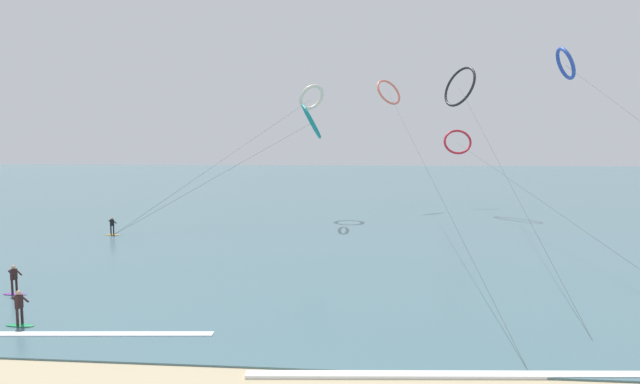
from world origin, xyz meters
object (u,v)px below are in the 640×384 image
Objects in this scene: surfer_violet at (14,282)px; kite_ivory at (311,97)px; surfer_emerald at (19,310)px; kite_teal at (311,122)px; kite_coral at (389,92)px; surfer_amber at (112,227)px; kite_crimson at (458,142)px; kite_cobalt at (566,64)px; kite_charcoal at (460,87)px.

kite_ivory is at bearing 173.44° from surfer_violet.
kite_teal is (10.22, 33.91, 10.27)m from surfer_emerald.
kite_teal is (-9.06, -15.57, -4.62)m from kite_coral.
surfer_emerald is 0.09× the size of kite_ivory.
surfer_amber is 46.35m from kite_crimson.
kite_ivory is at bearing 84.75° from kite_cobalt.
surfer_amber is at bearing -155.38° from surfer_emerald.
kite_crimson is at bearing 42.53° from surfer_amber.
surfer_emerald is 1.00× the size of surfer_amber.
kite_charcoal is at bearing -64.93° from kite_teal.
kite_coral is at bearing 166.41° from surfer_violet.
surfer_violet is 0.04× the size of kite_cobalt.
kite_teal is 0.48× the size of kite_cobalt.
kite_crimson is 18.45m from kite_cobalt.
kite_crimson is at bearing -32.78° from kite_coral.
kite_crimson is at bearing -54.62° from kite_teal.
kite_charcoal is at bearing 53.97° from kite_cobalt.
kite_teal reaches higher than surfer_emerald.
kite_crimson is (36.66, 27.17, 8.15)m from surfer_amber.
surfer_amber and surfer_violet have the same top height.
kite_cobalt is (27.81, 3.66, 6.37)m from kite_teal.
surfer_violet is 0.09× the size of kite_teal.
kite_charcoal is at bearing 149.62° from kite_ivory.
kite_ivory is at bearing -105.89° from kite_charcoal.
kite_ivory is at bearing 50.15° from surfer_amber.
kite_charcoal reaches higher than kite_coral.
kite_cobalt is (9.04, -13.65, 8.49)m from kite_crimson.
kite_coral is 1.38× the size of kite_cobalt.
kite_crimson is (32.68, 46.43, 8.15)m from surfer_violet.
kite_coral is (22.97, 44.68, 14.89)m from surfer_violet.
surfer_violet is (3.98, -19.26, 0.00)m from surfer_amber.
kite_charcoal is 1.20× the size of kite_cobalt.
surfer_amber is 50.48m from kite_cobalt.
surfer_emerald is at bearing -118.92° from kite_crimson.
kite_charcoal reaches higher than kite_teal.
kite_ivory is at bearing 173.78° from surfer_emerald.
kite_teal is at bearing -163.17° from kite_coral.
kite_teal is (0.70, -6.84, -3.22)m from kite_ivory.
kite_crimson is 25.62m from kite_teal.
surfer_emerald is 0.04× the size of kite_cobalt.
kite_crimson is at bearing 141.26° from kite_charcoal.
kite_cobalt is at bearing -89.81° from kite_teal.
kite_cobalt reaches higher than surfer_emerald.
kite_ivory reaches higher than surfer_amber.
kite_charcoal is 12.69m from kite_cobalt.
kite_teal is (-17.77, -11.27, -4.82)m from kite_charcoal.
kite_charcoal is 9.25m from kite_crimson.
kite_crimson is 1.01× the size of kite_coral.
kite_ivory is 0.48× the size of kite_cobalt.
surfer_emerald is at bearing 32.99° from kite_ivory.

